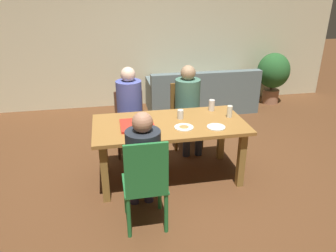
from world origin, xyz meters
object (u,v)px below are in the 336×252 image
Objects in this scene: person_2 at (130,105)px; couch at (201,96)px; dining_table at (170,131)px; pizza_box_0 at (137,125)px; chair_0 at (186,112)px; drinking_glass_2 at (230,111)px; potted_plant at (273,73)px; chair_2 at (130,118)px; drinking_glass_1 at (212,105)px; plate_1 at (216,127)px; chair_1 at (146,182)px; plate_0 at (184,127)px; person_0 at (188,101)px; person_1 at (143,159)px; drinking_glass_0 at (180,114)px.

person_2 reaches higher than couch.
pizza_box_0 reaches higher than dining_table.
chair_0 reaches higher than drinking_glass_2.
dining_table is 12.40× the size of drinking_glass_2.
pizza_box_0 is 3.81m from potted_plant.
drinking_glass_1 is at bearing -29.09° from chair_2.
potted_plant is at bearing 4.98° from couch.
pizza_box_0 is 0.90m from plate_1.
chair_1 is 2.58× the size of pizza_box_0.
dining_table is at bearing 127.78° from plate_0.
chair_1 is 4.71× the size of plate_1.
person_2 reaches higher than chair_0.
chair_2 is 0.27m from person_2.
person_0 is 1.19× the size of potted_plant.
plate_0 is at bearing -135.56° from drinking_glass_1.
person_1 reaches higher than potted_plant.
chair_0 is 0.76× the size of person_0.
plate_1 is at bearing -133.69° from drinking_glass_2.
person_0 is at bearing 60.83° from person_1.
person_2 is at bearing 131.99° from drinking_glass_0.
plate_1 is 0.39m from drinking_glass_2.
chair_0 is 6.45× the size of drinking_glass_1.
drinking_glass_2 is at bearing -98.19° from couch.
person_2 is 11.19× the size of drinking_glass_0.
dining_table is 8.17× the size of plate_0.
person_1 is 0.76m from plate_0.
person_2 is 8.73× the size of drinking_glass_1.
drinking_glass_1 is at bearing 77.29° from plate_1.
chair_2 is at bearing -176.45° from chair_0.
chair_0 reaches higher than couch.
person_1 is at bearing -90.00° from person_2.
person_0 reaches higher than person_1.
potted_plant is (2.42, 2.26, -0.17)m from drinking_glass_0.
potted_plant is (2.15, 1.46, 0.11)m from chair_0.
dining_table is at bearing -64.98° from chair_2.
plate_1 is at bearing -103.19° from couch.
plate_0 is at bearing 170.16° from plate_1.
pizza_box_0 is 2.68× the size of drinking_glass_1.
drinking_glass_1 is at bearing -69.02° from person_0.
plate_0 is 2.62m from couch.
dining_table is 0.84m from person_2.
person_2 reaches higher than dining_table.
person_0 is 1.01m from plate_1.
dining_table is 0.89m from person_0.
plate_0 is at bearing -94.83° from drinking_glass_0.
chair_0 is 0.88m from person_2.
potted_plant reaches higher than chair_0.
plate_0 is 0.28m from drinking_glass_0.
chair_2 is at bearing 90.00° from person_1.
person_1 is 8.31× the size of drinking_glass_2.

